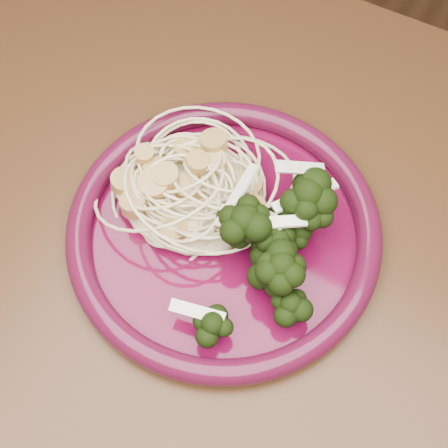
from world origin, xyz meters
TOP-DOWN VIEW (x-y plane):
  - dining_table at (0.00, 0.00)m, footprint 1.20×0.80m
  - dinner_plate at (-0.09, 0.08)m, footprint 0.35×0.35m
  - spaghetti_pile at (-0.13, 0.09)m, footprint 0.17×0.16m
  - scallop_cluster at (-0.13, 0.09)m, footprint 0.16×0.16m
  - broccoli_pile at (-0.04, 0.05)m, footprint 0.13×0.16m
  - onion_garnish at (-0.04, 0.05)m, footprint 0.09×0.11m

SIDE VIEW (x-z plane):
  - dining_table at x=0.00m, z-range 0.28..1.03m
  - dinner_plate at x=-0.09m, z-range 0.75..0.77m
  - spaghetti_pile at x=-0.13m, z-range 0.76..0.79m
  - broccoli_pile at x=-0.04m, z-range 0.76..0.81m
  - scallop_cluster at x=-0.13m, z-range 0.79..0.83m
  - onion_garnish at x=-0.04m, z-range 0.79..0.84m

